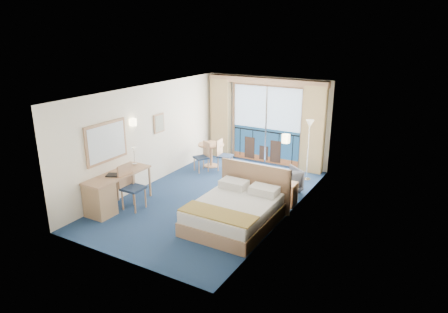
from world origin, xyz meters
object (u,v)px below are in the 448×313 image
Objects in this scene: floor_lamp at (309,135)px; desk_chair at (130,184)px; bed at (235,211)px; nightstand at (287,194)px; desk at (104,195)px; round_table at (211,149)px; table_chair_b at (203,155)px; table_chair_a at (223,153)px; armchair at (286,180)px.

desk_chair is (-3.02, -3.83, -0.70)m from floor_lamp.
bed is 1.64m from nightstand.
desk is at bearing 147.45° from desk_chair.
floor_lamp reaches higher than desk.
round_table is 0.90× the size of table_chair_b.
bed is at bearing -79.56° from desk_chair.
desk_chair is 3.04m from table_chair_b.
round_table is (-3.05, 1.46, 0.26)m from nightstand.
floor_lamp is 2.63m from table_chair_a.
floor_lamp is (0.48, 3.33, 1.00)m from bed.
desk is 3.58m from table_chair_b.
floor_lamp is at bearing 81.84° from bed.
floor_lamp is 4.93m from desk_chair.
table_chair_b is at bearing -2.48° from desk_chair.
bed reaches higher than desk_chair.
bed is 2.36× the size of table_chair_b.
table_chair_b reaches higher than desk.
table_chair_b is (-2.92, -0.80, -0.81)m from floor_lamp.
table_chair_b is (0.10, 3.03, -0.11)m from desk_chair.
table_chair_b is (0.01, -0.45, -0.04)m from round_table.
armchair is at bearing 112.61° from nightstand.
floor_lamp is at bearing 52.46° from desk.
armchair is 0.63× the size of desk_chair.
nightstand is at bearing -123.47° from table_chair_a.
table_chair_b is at bearing -88.22° from round_table.
armchair is 3.98m from desk_chair.
armchair is 0.73× the size of table_chair_a.
floor_lamp reaches higher than table_chair_a.
nightstand is 4.30m from desk.
bed is at bearing -98.16° from floor_lamp.
table_chair_a is (0.88, 3.91, 0.07)m from desk.
desk reaches higher than round_table.
table_chair_b reaches higher than nightstand.
desk is at bearing -127.54° from floor_lamp.
desk is at bearing 161.69° from table_chair_a.
round_table is (-2.72, 0.68, 0.23)m from armchair.
desk_chair is 1.36× the size of round_table.
desk_chair reaches higher than round_table.
floor_lamp reaches higher than desk_chair.
table_chair_a reaches higher than nightstand.
table_chair_a is (0.47, -0.10, -0.02)m from round_table.
armchair is 1.45m from floor_lamp.
desk_chair is at bearing 58.08° from desk.
nightstand is 0.32× the size of floor_lamp.
desk_chair is 3.43m from table_chair_a.
nightstand is at bearing -86.40° from floor_lamp.
table_chair_a reaches higher than armchair.
floor_lamp reaches higher than armchair.
desk is 2.19× the size of round_table.
desk is at bearing -160.45° from bed.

